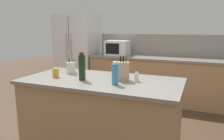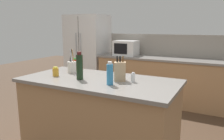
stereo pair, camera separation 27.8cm
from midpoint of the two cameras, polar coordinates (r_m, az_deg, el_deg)
back_counter_run at (r=4.65m, az=15.84°, el=-2.70°), size 2.94×0.66×0.94m
wall_backsplash at (r=4.85m, az=17.08°, el=6.15°), size 2.90×0.03×0.46m
kitchen_island at (r=2.76m, az=-0.52°, el=-11.91°), size 1.89×0.93×0.94m
refrigerator at (r=5.37m, az=-4.87°, el=4.32°), size 0.93×0.75×1.83m
microwave at (r=4.82m, az=5.35°, el=5.73°), size 0.49×0.39×0.32m
knife_block at (r=2.51m, az=5.27°, el=-0.38°), size 0.16×0.15×0.29m
utensil_crock at (r=3.00m, az=-7.84°, el=0.87°), size 0.12×0.12×0.32m
honey_jar at (r=2.82m, az=-11.81°, el=-0.50°), size 0.08×0.08×0.12m
wine_bottle at (r=2.58m, az=-5.44°, el=0.87°), size 0.08×0.08×0.33m
salt_shaker at (r=2.49m, az=8.73°, el=-2.01°), size 0.05×0.05×0.11m
dish_soap_bottle at (r=2.34m, az=2.84°, el=-1.08°), size 0.07×0.07×0.25m
hot_sauce_bottle at (r=3.12m, az=-7.24°, el=1.33°), size 0.05×0.05×0.18m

